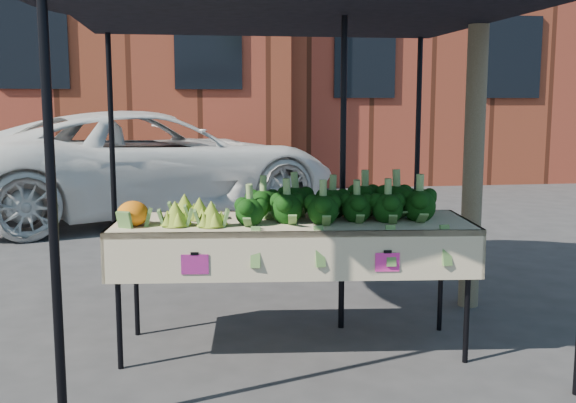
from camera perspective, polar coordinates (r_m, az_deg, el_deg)
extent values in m
plane|color=#2E2E31|center=(4.93, 3.02, -11.83)|extent=(90.00, 90.00, 0.00)
cube|color=beige|center=(4.73, 0.36, -6.96)|extent=(2.47, 1.04, 0.90)
cube|color=#F22D8C|center=(4.22, -7.24, -5.41)|extent=(0.17, 0.01, 0.12)
cube|color=#E72B9A|center=(4.41, 8.61, -4.83)|extent=(0.17, 0.01, 0.12)
ellipsoid|color=black|center=(4.69, 4.24, 0.24)|extent=(1.48, 0.58, 0.28)
ellipsoid|color=#ABBA38|center=(4.59, -7.92, -0.40)|extent=(0.44, 0.58, 0.21)
ellipsoid|color=orange|center=(4.52, -12.79, -0.80)|extent=(0.21, 0.21, 0.19)
imported|color=white|center=(10.39, -11.67, 14.28)|extent=(2.36, 2.96, 5.59)
cube|color=brown|center=(18.96, 16.98, 15.78)|extent=(12.00, 8.00, 8.50)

